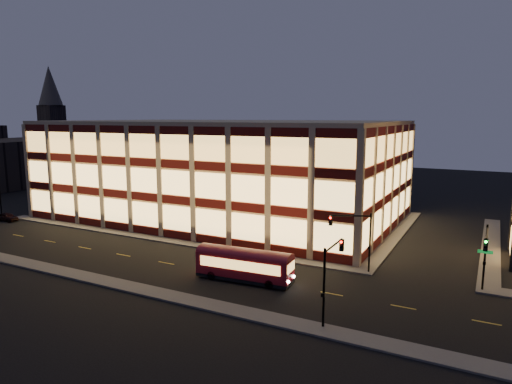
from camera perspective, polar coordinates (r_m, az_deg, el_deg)
The scene contains 13 objects.
ground at distance 56.01m, azimuth -10.50°, elevation -6.42°, with size 200.00×200.00×0.00m, color black.
sidewalk_office_south at distance 58.57m, azimuth -12.22°, elevation -5.70°, with size 54.00×2.00×0.15m, color #514F4C.
sidewalk_office_east at distance 61.98m, azimuth 17.07°, elevation -5.07°, with size 2.00×30.00×0.15m, color #514F4C.
sidewalk_tower_west at distance 61.07m, azimuth 27.30°, elevation -5.94°, with size 2.00×30.00×0.15m, color #514F4C.
sidewalk_near at distance 46.98m, azimuth -20.47°, elevation -9.91°, with size 100.00×2.00×0.15m, color #514F4C.
office_building at distance 69.91m, azimuth -3.99°, elevation 2.92°, with size 50.45×30.45×14.50m.
church_tower at distance 132.37m, azimuth -23.99°, elevation 5.97°, with size 5.00×5.00×18.00m, color #2D2621.
church_spire at distance 132.46m, azimuth -24.40°, elevation 12.02°, with size 6.00×6.00×10.00m, color #4C473F.
traffic_signal_far at distance 45.28m, azimuth 12.33°, elevation -4.90°, with size 3.79×1.87×6.00m.
traffic_signal_right at distance 43.00m, azimuth 26.75°, elevation -6.50°, with size 1.20×4.37×6.00m.
traffic_signal_near at distance 34.55m, azimuth 9.35°, elevation -9.32°, with size 0.32×4.45×6.00m.
trolley_bus at distance 42.85m, azimuth -1.47°, elevation -8.86°, with size 9.25×2.98×3.09m.
parked_car_0 at distance 76.14m, azimuth -28.65°, elevation -2.75°, with size 1.43×3.55×1.21m, color black.
Camera 1 is at (33.60, -42.17, 15.17)m, focal length 32.00 mm.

